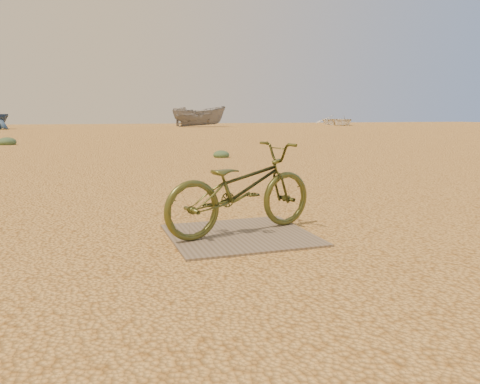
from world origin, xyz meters
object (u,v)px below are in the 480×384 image
object	(u,v)px
bicycle	(241,188)
boat_mid_right	(199,116)
plywood_board	(240,235)
boat_far_right	(338,120)

from	to	relation	value
bicycle	boat_mid_right	size ratio (longest dim) A/B	0.33
plywood_board	boat_far_right	bearing A→B (deg)	58.50
bicycle	boat_far_right	bearing A→B (deg)	-46.93
boat_mid_right	boat_far_right	bearing A→B (deg)	-76.52
boat_mid_right	boat_far_right	distance (m)	16.77
boat_mid_right	bicycle	bearing A→B (deg)	174.95
bicycle	boat_mid_right	world-z (taller)	boat_mid_right
boat_mid_right	boat_far_right	size ratio (longest dim) A/B	0.97
plywood_board	boat_mid_right	xyz separation A→B (m)	(9.78, 41.65, 1.02)
bicycle	boat_far_right	distance (m)	50.60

